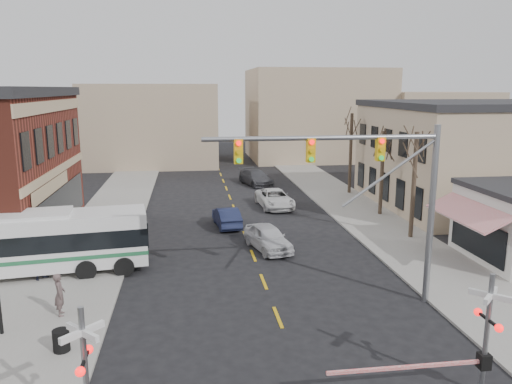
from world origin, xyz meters
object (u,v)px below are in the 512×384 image
car_b (227,217)px  car_d (256,177)px  transit_bus (22,243)px  trash_bin (61,340)px  rr_crossing_west (102,377)px  pedestrian_far (43,263)px  rr_crossing_east (474,337)px  car_a (268,237)px  car_c (275,199)px  traffic_signal_mast (372,178)px  pedestrian_near (60,294)px

car_b → car_d: 15.51m
car_b → transit_bus: bearing=30.5°
trash_bin → rr_crossing_west: bearing=-65.0°
pedestrian_far → car_d: bearing=11.4°
rr_crossing_east → trash_bin: (-13.37, 4.28, -1.44)m
rr_crossing_west → car_a: 17.39m
rr_crossing_west → pedestrian_far: size_ratio=3.31×
rr_crossing_west → car_d: rr_crossing_west is taller
rr_crossing_east → car_c: size_ratio=1.07×
traffic_signal_mast → car_b: traffic_signal_mast is taller
car_a → car_d: 20.50m
car_b → pedestrian_near: 15.49m
rr_crossing_east → pedestrian_near: 15.94m
car_b → car_c: 6.76m
car_b → car_c: size_ratio=0.80×
car_d → pedestrian_far: size_ratio=3.05×
car_a → car_b: 5.81m
rr_crossing_west → car_b: bearing=76.8°
pedestrian_far → traffic_signal_mast: bearing=-66.1°
transit_bus → car_c: (15.36, 13.30, -1.07)m
car_c → pedestrian_far: bearing=-139.3°
transit_bus → car_b: 13.73m
car_b → pedestrian_near: size_ratio=2.28×
car_c → pedestrian_far: pedestrian_far is taller
transit_bus → trash_bin: bearing=-65.6°
car_b → traffic_signal_mast: bearing=104.9°
transit_bus → rr_crossing_east: (17.09, -12.48, 0.17)m
rr_crossing_east → pedestrian_near: bearing=152.5°
trash_bin → car_b: size_ratio=0.19×
rr_crossing_east → car_c: 25.87m
transit_bus → car_a: bearing=11.5°
car_a → car_d: bearing=70.1°
traffic_signal_mast → pedestrian_far: size_ratio=5.97×
car_b → car_d: car_d is taller
transit_bus → car_a: (13.08, 2.66, -1.05)m
car_c → rr_crossing_west: bearing=-113.2°
pedestrian_near → pedestrian_far: 4.78m
car_c → car_a: bearing=-106.0°
rr_crossing_west → car_c: bearing=70.7°
rr_crossing_west → car_d: 37.40m
car_a → pedestrian_near: pedestrian_near is taller
transit_bus → car_c: 20.34m
pedestrian_far → pedestrian_near: bearing=-115.3°
car_d → pedestrian_far: pedestrian_far is taller
pedestrian_near → car_c: bearing=-44.9°
car_a → traffic_signal_mast: bearing=-83.4°
transit_bus → car_b: (11.04, 8.10, -1.11)m
traffic_signal_mast → car_d: traffic_signal_mast is taller
rr_crossing_east → trash_bin: rr_crossing_east is taller
pedestrian_near → pedestrian_far: (-1.85, 4.40, -0.07)m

